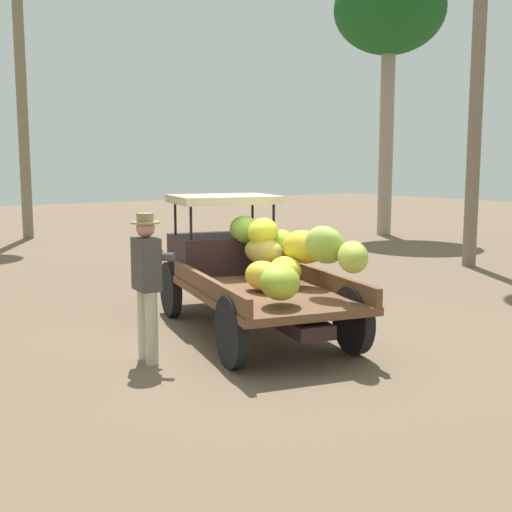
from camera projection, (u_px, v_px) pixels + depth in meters
name	position (u px, v px, depth m)	size (l,w,h in m)	color
ground_plane	(262.00, 341.00, 8.90)	(60.00, 60.00, 0.00)	brown
truck	(248.00, 264.00, 9.54)	(4.65, 2.60, 1.86)	black
farmer	(147.00, 278.00, 7.84)	(0.52, 0.48, 1.78)	#BCB89F
forest_tree_8	(390.00, 13.00, 20.82)	(3.49, 3.49, 8.49)	gray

